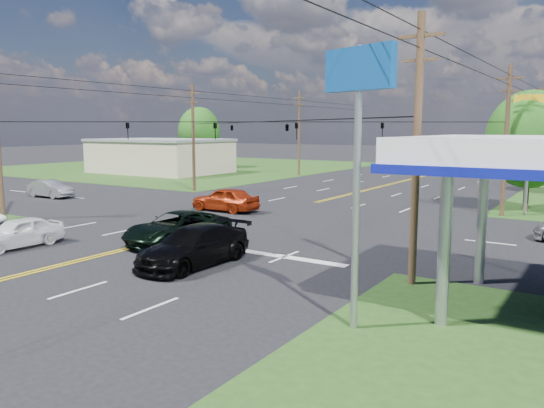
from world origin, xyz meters
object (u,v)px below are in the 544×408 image
Objects in this scene: pickup_dkgreen at (177,228)px; pickup_white at (18,233)px; pole_se at (417,148)px; tree_right_a at (530,139)px; sedan_silver at (50,189)px; retail_nw at (160,157)px; pole_left_far at (299,132)px; tree_far_l at (199,131)px; pole_ne at (506,139)px; suv_black at (194,246)px; pole_right_far at (542,133)px; polesign_se at (358,110)px; pole_nw at (193,136)px.

pickup_dkgreen reaches higher than pickup_white.
pole_se reaches higher than pickup_dkgreen.
sedan_silver is at bearing -158.94° from tree_right_a.
pole_left_far reaches higher than retail_nw.
pole_left_far is at bearing 103.58° from pickup_white.
pole_left_far reaches higher than tree_far_l.
pole_ne is 1.72× the size of suv_black.
pole_right_far reaches higher than polesign_se.
retail_nw is 1.96× the size of tree_right_a.
pickup_white is (25.40, -35.17, -1.29)m from retail_nw.
polesign_se is at bearing -90.00° from pole_right_far.
retail_nw is 45.21m from tree_right_a.
pole_ne is 2.21× the size of sedan_silver.
retail_nw is 1.60× the size of pole_right_far.
pickup_dkgreen is (31.18, -30.50, -1.22)m from retail_nw.
pole_left_far is at bearing 125.10° from pole_se.
suv_black is at bearing -114.42° from sedan_silver.
sedan_silver is (-32.75, -29.00, -4.46)m from pole_right_far.
pole_ne is 2.27× the size of pickup_white.
polesign_se is (17.60, -0.91, 5.37)m from pickup_white.
pickup_white is (-5.78, -4.67, -0.07)m from pickup_dkgreen.
pole_nw is at bearing 132.36° from suv_black.
pickup_dkgreen is 1.34× the size of pickup_white.
retail_nw is 43.63m from pickup_dkgreen.
suv_black is (-8.43, -2.16, -4.11)m from pole_se.
pole_right_far is at bearing 90.00° from pole_se.
pole_right_far is 2.32× the size of sedan_silver.
pole_right_far reaches higher than sedan_silver.
tree_far_l is 35.48m from sedan_silver.
pole_nw is at bearing 138.40° from polesign_se.
sedan_silver is at bearing -124.03° from pole_nw.
retail_nw reaches higher than pickup_white.
suv_black is at bearing -65.84° from pole_left_far.
pole_right_far is (0.00, 37.00, 0.25)m from pole_se.
tree_far_l is 1.55× the size of pickup_dkgreen.
pickup_white is (-17.60, -41.17, -4.45)m from pole_right_far.
pole_left_far is (0.00, 19.00, 0.25)m from pole_nw.
pole_right_far is at bearing 90.00° from pole_ne.
pole_se reaches higher than sedan_silver.
pole_ne is 23.11m from polesign_se.
retail_nw is 10.69m from tree_far_l.
retail_nw is at bearing 127.89° from pickup_white.
tree_right_a is 50.16m from tree_far_l.
pole_se is at bearing 15.39° from pickup_white.
tree_right_a is at bearing -86.42° from pole_right_far.
sedan_silver is at bearing -138.48° from pole_right_far.
pole_left_far reaches higher than pole_nw.
pole_nw reaches higher than polesign_se.
suv_black reaches higher than sedan_silver.
polesign_se is at bearing -40.00° from retail_nw.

